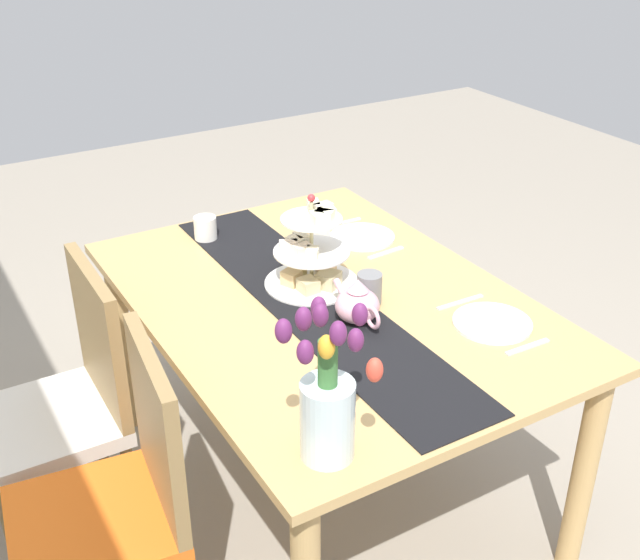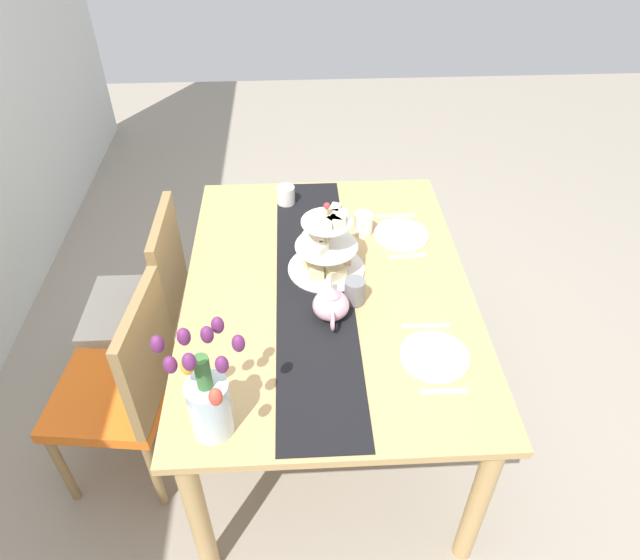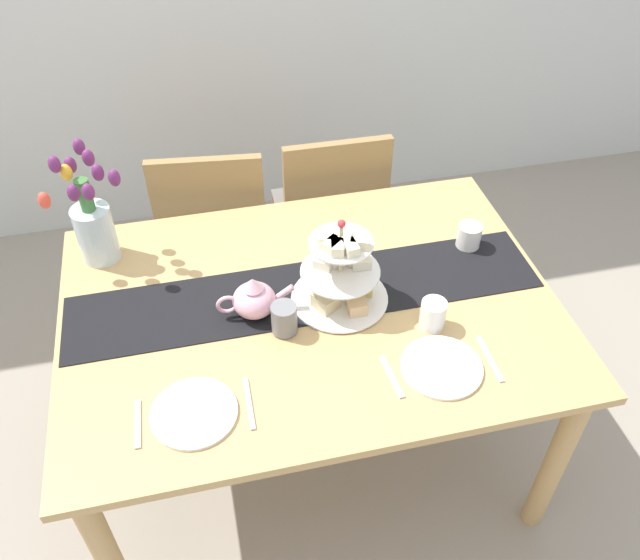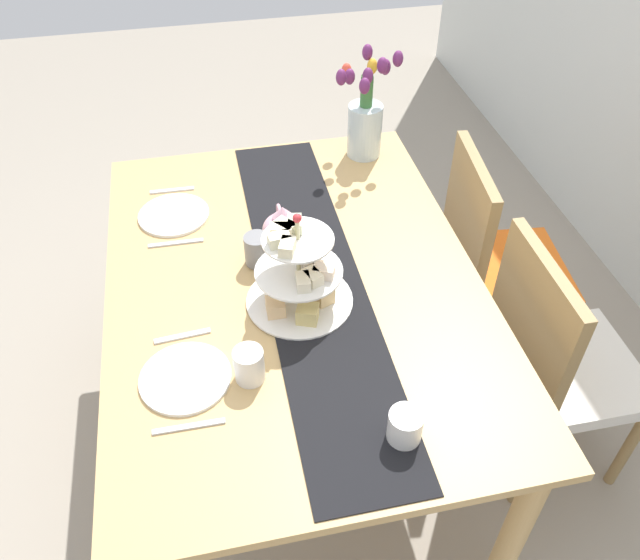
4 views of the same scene
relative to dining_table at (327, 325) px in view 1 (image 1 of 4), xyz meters
name	(u,v)px [view 1 (image 1 of 4)]	position (x,y,z in m)	size (l,w,h in m)	color
ground_plane	(326,483)	(0.00, 0.00, -0.66)	(8.00, 8.00, 0.00)	gray
dining_table	(327,325)	(0.00, 0.00, 0.00)	(1.51, 1.08, 0.76)	tan
chair_left	(119,496)	(-0.24, 0.77, -0.15)	(0.47, 0.47, 0.91)	olive
chair_right	(68,398)	(0.25, 0.77, -0.15)	(0.42, 0.42, 0.91)	olive
table_runner	(312,301)	(0.00, 0.05, 0.10)	(1.48, 0.28, 0.00)	black
tiered_cake_stand	(311,256)	(0.10, 0.00, 0.20)	(0.30, 0.30, 0.30)	beige
teapot	(358,304)	(-0.17, 0.00, 0.16)	(0.24, 0.13, 0.14)	#E5A8BC
tulip_vase	(328,402)	(-0.62, 0.37, 0.25)	(0.25, 0.24, 0.39)	silver
cream_jug	(205,228)	(0.58, 0.15, 0.14)	(0.08, 0.08, 0.09)	white
dinner_plate_left	(492,323)	(-0.38, -0.33, 0.11)	(0.23, 0.23, 0.01)	white
fork_left	(528,347)	(-0.53, -0.33, 0.10)	(0.02, 0.15, 0.01)	silver
knife_left	(460,302)	(-0.24, -0.33, 0.10)	(0.01, 0.17, 0.01)	silver
dinner_plate_right	(362,237)	(0.30, -0.33, 0.11)	(0.23, 0.23, 0.01)	white
fork_right	(386,253)	(0.16, -0.33, 0.10)	(0.02, 0.15, 0.01)	silver
knife_right	(341,223)	(0.45, -0.33, 0.10)	(0.01, 0.17, 0.01)	silver
mug_grey	(369,288)	(-0.10, -0.09, 0.15)	(0.08, 0.08, 0.10)	slate
mug_white_text	(320,233)	(0.33, -0.17, 0.15)	(0.08, 0.08, 0.10)	white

